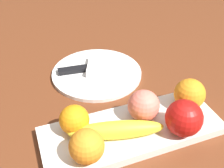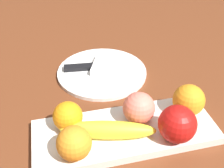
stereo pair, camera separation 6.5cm
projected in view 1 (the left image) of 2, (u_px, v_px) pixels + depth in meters
ground_plane at (141, 145)px, 0.57m from camera, size 2.40×2.40×0.00m
fruit_tray at (132, 131)px, 0.58m from camera, size 0.39×0.14×0.02m
apple at (184, 118)px, 0.55m from camera, size 0.08×0.08×0.08m
banana at (116, 130)px, 0.55m from camera, size 0.20×0.09×0.04m
orange_near_apple at (87, 146)px, 0.49m from camera, size 0.07×0.07×0.07m
orange_near_banana at (190, 94)px, 0.61m from camera, size 0.07×0.07×0.07m
orange_center at (74, 120)px, 0.55m from camera, size 0.06×0.06×0.06m
peach at (144, 106)px, 0.58m from camera, size 0.07×0.07×0.07m
dinner_plate at (97, 73)px, 0.77m from camera, size 0.25×0.25×0.01m
folded_napkin at (107, 66)px, 0.77m from camera, size 0.14×0.13×0.02m
knife at (80, 69)px, 0.77m from camera, size 0.18×0.04×0.01m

